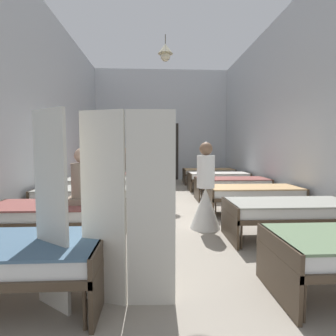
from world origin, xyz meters
name	(u,v)px	position (x,y,z in m)	size (l,w,h in m)	color
ground_plane	(168,209)	(0.00, 0.00, -0.05)	(6.15, 11.05, 0.10)	#9E9384
room_shell	(166,113)	(0.00, 1.20, 2.32)	(5.95, 10.65, 4.64)	silver
bed_left_row_1	(57,213)	(-1.72, -2.26, 0.44)	(1.90, 0.84, 0.57)	#473828
bed_right_row_1	(291,210)	(1.72, -2.26, 0.44)	(1.90, 0.84, 0.57)	#473828
bed_left_row_2	(85,194)	(-1.72, -0.75, 0.44)	(1.90, 0.84, 0.57)	#473828
bed_right_row_2	(253,193)	(1.72, -0.75, 0.44)	(1.90, 0.84, 0.57)	#473828
bed_left_row_3	(100,184)	(-1.72, 0.75, 0.44)	(1.90, 0.84, 0.57)	#473828
bed_right_row_3	(232,183)	(1.72, 0.75, 0.44)	(1.90, 0.84, 0.57)	#473828
bed_left_row_4	(110,177)	(-1.72, 2.26, 0.44)	(1.90, 0.84, 0.57)	#473828
bed_right_row_4	(218,177)	(1.72, 2.26, 0.44)	(1.90, 0.84, 0.57)	#473828
bed_left_row_5	(117,173)	(-1.72, 3.77, 0.44)	(1.90, 0.84, 0.57)	#473828
bed_right_row_5	(208,172)	(1.72, 3.77, 0.44)	(1.90, 0.84, 0.57)	#473828
nurse_near_aisle	(205,198)	(0.54, -1.67, 0.53)	(0.52, 0.52, 1.49)	white
nurse_mid_aisle	(152,172)	(-0.40, 3.15, 0.53)	(0.52, 0.52, 1.49)	white
patient_seated_primary	(126,161)	(-1.37, 3.86, 0.87)	(0.44, 0.44, 0.80)	gray
patient_seated_secondary	(83,183)	(-1.37, -2.18, 0.87)	(0.44, 0.44, 0.80)	gray
potted_plant	(156,165)	(-0.25, 3.85, 0.71)	(0.52, 0.52, 1.13)	brown
privacy_screen	(102,210)	(-0.77, -3.81, 0.85)	(1.23, 0.28, 1.70)	silver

